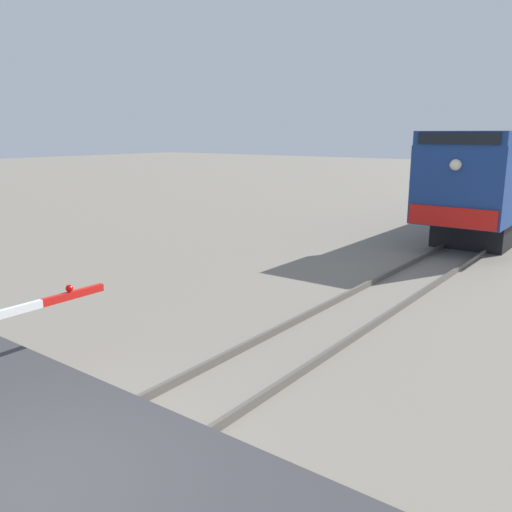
{
  "coord_description": "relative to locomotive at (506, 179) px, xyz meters",
  "views": [
    {
      "loc": [
        5.12,
        -2.54,
        4.01
      ],
      "look_at": [
        -1.02,
        5.62,
        1.65
      ],
      "focal_mm": 37.36,
      "sensor_mm": 36.0,
      "label": 1
    }
  ],
  "objects": [
    {
      "name": "locomotive",
      "position": [
        0.0,
        0.0,
        0.0
      ],
      "size": [
        2.93,
        14.8,
        4.08
      ],
      "color": "black",
      "rests_on": "ground_plane"
    },
    {
      "name": "ground_plane",
      "position": [
        0.0,
        -21.78,
        -2.15
      ],
      "size": [
        160.0,
        160.0,
        0.0
      ],
      "primitive_type": "plane",
      "color": "gray"
    },
    {
      "name": "road_surface",
      "position": [
        0.0,
        -21.78,
        -2.07
      ],
      "size": [
        36.0,
        4.49,
        0.15
      ],
      "primitive_type": "cube",
      "color": "#38383A",
      "rests_on": "ground_plane"
    }
  ]
}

